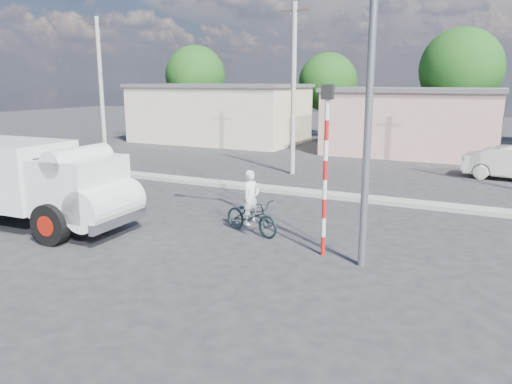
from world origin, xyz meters
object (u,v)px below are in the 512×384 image
at_px(bicycle, 251,216).
at_px(streetlight, 364,57).
at_px(truck, 36,181).
at_px(traffic_pole, 326,157).
at_px(cyclist, 251,207).

distance_m(bicycle, streetlight, 5.73).
xyz_separation_m(truck, traffic_pole, (8.68, 1.52, 1.13)).
xyz_separation_m(bicycle, streetlight, (3.46, -1.14, 4.43)).
height_order(bicycle, traffic_pole, traffic_pole).
height_order(bicycle, streetlight, streetlight).
xyz_separation_m(cyclist, streetlight, (3.46, -1.14, 4.16)).
bearing_deg(streetlight, traffic_pole, 162.27).
distance_m(truck, traffic_pole, 8.89).
bearing_deg(truck, traffic_pole, 7.67).
height_order(truck, traffic_pole, traffic_pole).
bearing_deg(bicycle, truck, 128.36).
bearing_deg(cyclist, streetlight, -90.84).
height_order(cyclist, traffic_pole, traffic_pole).
distance_m(truck, bicycle, 6.66).
relative_size(bicycle, traffic_pole, 0.47).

